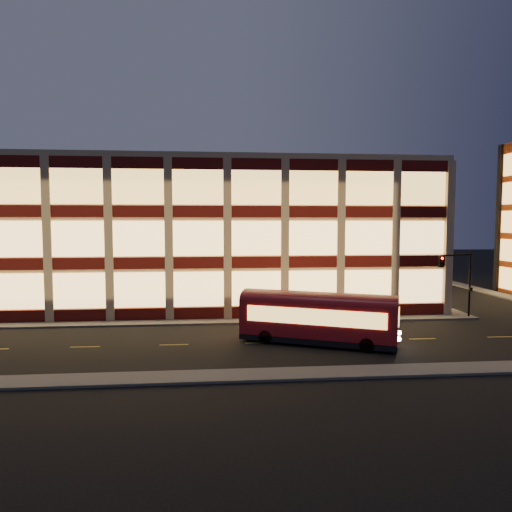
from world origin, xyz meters
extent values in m
plane|color=black|center=(0.00, 0.00, 0.00)|extent=(200.00, 200.00, 0.00)
cube|color=#514F4C|center=(-3.00, 1.00, 0.07)|extent=(54.00, 2.00, 0.15)
cube|color=#514F4C|center=(23.00, 17.00, 0.07)|extent=(2.00, 30.00, 0.15)
cube|color=#514F4C|center=(34.00, 17.00, 0.07)|extent=(2.00, 30.00, 0.15)
cube|color=#514F4C|center=(0.00, -13.00, 0.07)|extent=(100.00, 2.00, 0.15)
cube|color=tan|center=(-3.00, 17.00, 7.00)|extent=(50.00, 30.00, 14.00)
cube|color=tan|center=(-3.00, 17.00, 14.25)|extent=(50.40, 30.40, 0.50)
cube|color=#470C0A|center=(-3.00, 1.88, 0.65)|extent=(50.10, 0.25, 1.00)
cube|color=#EFB864|center=(-3.00, 1.90, 2.75)|extent=(49.00, 0.20, 3.00)
cube|color=#470C0A|center=(22.12, 17.00, 0.65)|extent=(0.25, 30.10, 1.00)
cube|color=#EFB864|center=(22.10, 17.00, 2.75)|extent=(0.20, 29.00, 3.00)
cube|color=#470C0A|center=(-3.00, 1.88, 5.05)|extent=(50.10, 0.25, 1.00)
cube|color=#EFB864|center=(-3.00, 1.90, 7.15)|extent=(49.00, 0.20, 3.00)
cube|color=#470C0A|center=(22.12, 17.00, 5.05)|extent=(0.25, 30.10, 1.00)
cube|color=#EFB864|center=(22.10, 17.00, 7.15)|extent=(0.20, 29.00, 3.00)
cube|color=#470C0A|center=(-3.00, 1.88, 9.45)|extent=(50.10, 0.25, 1.00)
cube|color=#EFB864|center=(-3.00, 1.90, 11.55)|extent=(49.00, 0.20, 3.00)
cube|color=#470C0A|center=(22.12, 17.00, 9.45)|extent=(0.25, 30.10, 1.00)
cube|color=#EFB864|center=(22.10, 17.00, 11.55)|extent=(0.20, 29.00, 3.00)
cube|color=black|center=(36.00, 16.00, 9.00)|extent=(0.60, 0.60, 18.00)
cylinder|color=black|center=(23.50, 0.80, 3.00)|extent=(0.18, 0.18, 6.00)
cylinder|color=black|center=(21.75, 0.05, 5.70)|extent=(3.56, 1.63, 0.14)
cube|color=black|center=(20.00, -0.70, 5.20)|extent=(0.32, 0.32, 0.95)
sphere|color=#FF0C05|center=(20.00, -0.88, 5.50)|extent=(0.20, 0.20, 0.20)
cube|color=black|center=(23.50, 0.60, 2.60)|extent=(0.25, 0.18, 0.28)
cube|color=maroon|center=(8.07, -6.53, 1.84)|extent=(10.98, 6.79, 2.48)
cube|color=black|center=(8.07, -6.53, 0.38)|extent=(10.98, 6.79, 0.38)
cylinder|color=black|center=(4.42, -6.24, 0.49)|extent=(1.02, 0.69, 0.97)
cylinder|color=black|center=(5.37, -4.06, 0.49)|extent=(1.02, 0.69, 0.97)
cylinder|color=black|center=(10.76, -9.00, 0.49)|extent=(1.02, 0.69, 0.97)
cylinder|color=black|center=(11.71, -6.82, 0.49)|extent=(1.02, 0.69, 0.97)
cube|color=#FFBD59|center=(7.52, -7.80, 2.16)|extent=(8.74, 3.85, 1.08)
cube|color=#FFBD59|center=(8.62, -5.26, 2.16)|extent=(8.74, 3.85, 1.08)
camera|label=1|loc=(0.87, -37.56, 8.50)|focal=32.00mm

